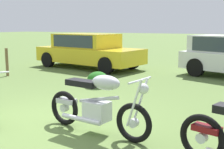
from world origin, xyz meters
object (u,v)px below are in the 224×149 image
Objects in this scene: motorcycle_silver at (97,104)px; fence_post_wooden at (7,62)px; car_yellow at (88,49)px; shrub_low at (98,79)px.

motorcycle_silver reaches higher than fence_post_wooden.
shrub_low is at bearing -44.08° from car_yellow.
car_yellow reaches higher than motorcycle_silver.
fence_post_wooden is at bearing 156.35° from motorcycle_silver.
fence_post_wooden is (-1.35, -3.12, -0.31)m from car_yellow.
shrub_low is (2.46, -3.18, -0.58)m from car_yellow.
motorcycle_silver is 3.82m from shrub_low.
car_yellow reaches higher than fence_post_wooden.
car_yellow reaches higher than shrub_low.
car_yellow is at bearing 130.75° from motorcycle_silver.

